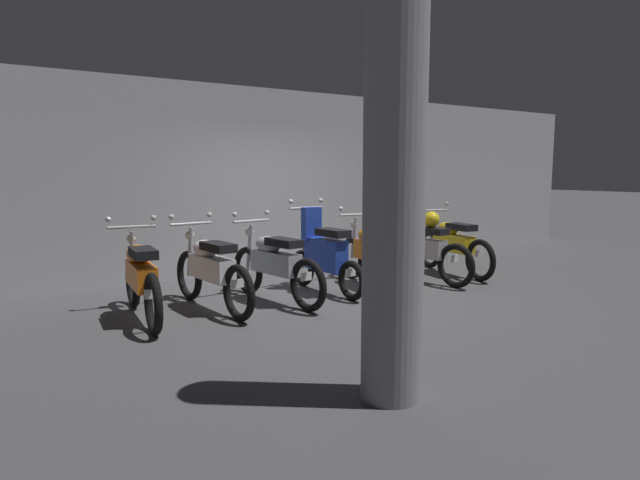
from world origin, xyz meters
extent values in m
plane|color=#424244|center=(0.00, 0.00, 0.00)|extent=(80.00, 80.00, 0.00)
cube|color=#ADADB2|center=(0.00, 2.40, 1.52)|extent=(16.00, 0.30, 3.04)
torus|color=black|center=(-2.46, 0.89, 0.33)|extent=(0.15, 0.66, 0.65)
torus|color=black|center=(-2.58, -0.41, 0.33)|extent=(0.15, 0.66, 0.65)
cube|color=orange|center=(-2.52, 0.24, 0.52)|extent=(0.29, 0.85, 0.28)
ellipsoid|color=orange|center=(-2.51, 0.39, 0.73)|extent=(0.30, 0.46, 0.22)
cube|color=black|center=(-2.54, 0.06, 0.80)|extent=(0.29, 0.54, 0.10)
cylinder|color=#B7BABF|center=(-2.47, 0.78, 1.02)|extent=(0.56, 0.09, 0.04)
sphere|color=#B7BABF|center=(-2.73, 0.81, 1.12)|extent=(0.07, 0.07, 0.07)
sphere|color=#B7BABF|center=(-2.21, 0.76, 1.12)|extent=(0.07, 0.07, 0.07)
cylinder|color=#B7BABF|center=(-2.47, 0.83, 0.65)|extent=(0.07, 0.16, 0.65)
sphere|color=silver|center=(-2.47, 0.83, 0.87)|extent=(0.12, 0.12, 0.12)
cube|color=white|center=(-2.58, -0.38, 0.43)|extent=(0.16, 0.03, 0.10)
torus|color=black|center=(-1.74, 0.89, 0.33)|extent=(0.15, 0.66, 0.65)
torus|color=black|center=(-1.62, -0.41, 0.33)|extent=(0.15, 0.66, 0.65)
cube|color=silver|center=(-1.68, 0.24, 0.52)|extent=(0.29, 0.85, 0.28)
ellipsoid|color=silver|center=(-1.69, 0.39, 0.73)|extent=(0.30, 0.46, 0.22)
cube|color=black|center=(-1.66, 0.06, 0.80)|extent=(0.29, 0.54, 0.10)
cylinder|color=#B7BABF|center=(-1.73, 0.78, 1.02)|extent=(0.56, 0.09, 0.04)
sphere|color=#B7BABF|center=(-1.99, 0.76, 1.12)|extent=(0.07, 0.07, 0.07)
sphere|color=#B7BABF|center=(-1.47, 0.81, 1.12)|extent=(0.07, 0.07, 0.07)
cylinder|color=#B7BABF|center=(-1.73, 0.83, 0.65)|extent=(0.07, 0.16, 0.65)
sphere|color=silver|center=(-1.73, 0.83, 0.87)|extent=(0.12, 0.12, 0.12)
cube|color=white|center=(-1.62, -0.38, 0.43)|extent=(0.16, 0.03, 0.10)
torus|color=black|center=(-0.93, 0.81, 0.33)|extent=(0.18, 0.66, 0.65)
torus|color=black|center=(-0.75, -0.48, 0.33)|extent=(0.18, 0.66, 0.65)
cube|color=#9EA0A8|center=(-0.84, 0.16, 0.52)|extent=(0.33, 0.85, 0.28)
ellipsoid|color=#9EA0A8|center=(-0.86, 0.32, 0.73)|extent=(0.32, 0.47, 0.22)
cube|color=black|center=(-0.81, -0.02, 0.80)|extent=(0.31, 0.55, 0.10)
cylinder|color=#B7BABF|center=(-0.92, 0.70, 1.02)|extent=(0.56, 0.11, 0.04)
sphere|color=#B7BABF|center=(-1.17, 0.67, 1.12)|extent=(0.07, 0.07, 0.07)
sphere|color=#B7BABF|center=(-0.66, 0.74, 1.12)|extent=(0.07, 0.07, 0.07)
cylinder|color=#B7BABF|center=(-0.92, 0.76, 0.65)|extent=(0.08, 0.17, 0.65)
sphere|color=silver|center=(-0.92, 0.76, 0.87)|extent=(0.12, 0.12, 0.12)
cube|color=white|center=(-0.75, -0.45, 0.43)|extent=(0.16, 0.03, 0.10)
torus|color=black|center=(-0.03, 0.84, 0.27)|extent=(0.12, 0.53, 0.53)
torus|color=black|center=(0.03, -0.31, 0.27)|extent=(0.12, 0.53, 0.53)
cube|color=#1E389E|center=(0.00, 0.26, 0.54)|extent=(0.26, 0.75, 0.44)
cube|color=#1E389E|center=(-0.02, 0.61, 0.94)|extent=(0.29, 0.13, 0.48)
cube|color=black|center=(0.01, 0.10, 0.85)|extent=(0.27, 0.53, 0.10)
cylinder|color=#B7BABF|center=(-0.02, 0.75, 1.16)|extent=(0.56, 0.06, 0.04)
sphere|color=#B7BABF|center=(-0.28, 0.73, 1.26)|extent=(0.07, 0.07, 0.07)
sphere|color=#B7BABF|center=(0.24, 0.76, 1.26)|extent=(0.07, 0.07, 0.07)
cylinder|color=#B7BABF|center=(-0.03, 0.79, 0.69)|extent=(0.06, 0.15, 0.85)
sphere|color=silver|center=(-0.03, 0.79, 1.01)|extent=(0.12, 0.12, 0.12)
cube|color=white|center=(0.03, -0.29, 0.36)|extent=(0.16, 0.02, 0.10)
torus|color=black|center=(0.92, 0.90, 0.33)|extent=(0.17, 0.66, 0.65)
torus|color=black|center=(0.76, -0.40, 0.33)|extent=(0.17, 0.66, 0.65)
cube|color=orange|center=(0.84, 0.25, 0.52)|extent=(0.32, 0.85, 0.28)
ellipsoid|color=orange|center=(0.86, 0.40, 0.73)|extent=(0.31, 0.47, 0.22)
cube|color=black|center=(0.82, 0.07, 0.80)|extent=(0.30, 0.54, 0.10)
cylinder|color=#B7BABF|center=(0.90, 0.79, 1.02)|extent=(0.56, 0.10, 0.04)
sphere|color=#B7BABF|center=(0.65, 0.82, 1.12)|extent=(0.07, 0.07, 0.07)
sphere|color=#B7BABF|center=(1.16, 0.76, 1.12)|extent=(0.07, 0.07, 0.07)
cylinder|color=#B7BABF|center=(0.91, 0.84, 0.65)|extent=(0.07, 0.16, 0.65)
sphere|color=silver|center=(0.91, 0.84, 0.87)|extent=(0.12, 0.12, 0.12)
cube|color=white|center=(0.77, -0.37, 0.43)|extent=(0.16, 0.03, 0.10)
sphere|color=#9EA0A8|center=(0.82, 0.07, 0.97)|extent=(0.24, 0.24, 0.24)
torus|color=black|center=(1.61, 0.79, 0.33)|extent=(0.16, 0.66, 0.65)
torus|color=black|center=(1.75, -0.51, 0.33)|extent=(0.16, 0.66, 0.65)
cube|color=#9EA0A8|center=(1.68, 0.14, 0.52)|extent=(0.31, 0.85, 0.28)
ellipsoid|color=#9EA0A8|center=(1.66, 0.29, 0.73)|extent=(0.30, 0.46, 0.22)
cube|color=black|center=(1.70, -0.04, 0.80)|extent=(0.29, 0.54, 0.10)
cylinder|color=#B7BABF|center=(1.62, 0.68, 1.02)|extent=(0.56, 0.09, 0.04)
cylinder|color=#B7BABF|center=(1.62, 0.73, 0.65)|extent=(0.07, 0.16, 0.65)
sphere|color=silver|center=(1.62, 0.73, 0.87)|extent=(0.12, 0.12, 0.12)
cube|color=white|center=(1.75, -0.48, 0.43)|extent=(0.16, 0.03, 0.10)
sphere|color=gold|center=(1.70, -0.04, 0.97)|extent=(0.24, 0.24, 0.24)
torus|color=black|center=(2.61, 0.92, 0.33)|extent=(0.18, 0.66, 0.65)
torus|color=black|center=(2.43, -0.37, 0.33)|extent=(0.18, 0.66, 0.65)
cube|color=gold|center=(2.52, 0.27, 0.52)|extent=(0.34, 0.86, 0.28)
ellipsoid|color=gold|center=(2.54, 0.43, 0.73)|extent=(0.32, 0.47, 0.22)
cube|color=black|center=(2.49, 0.09, 0.80)|extent=(0.31, 0.55, 0.10)
cylinder|color=#B7BABF|center=(2.60, 0.81, 1.02)|extent=(0.56, 0.12, 0.04)
sphere|color=#B7BABF|center=(2.34, 0.85, 1.12)|extent=(0.07, 0.07, 0.07)
sphere|color=#B7BABF|center=(2.86, 0.78, 1.12)|extent=(0.07, 0.07, 0.07)
cylinder|color=#B7BABF|center=(2.61, 0.86, 0.65)|extent=(0.08, 0.17, 0.65)
sphere|color=silver|center=(2.61, 0.86, 0.87)|extent=(0.12, 0.12, 0.12)
cube|color=white|center=(2.43, -0.34, 0.43)|extent=(0.16, 0.04, 0.10)
cylinder|color=gray|center=(-1.54, -2.94, 1.52)|extent=(0.45, 0.45, 3.04)
camera|label=1|loc=(-4.10, -5.92, 1.69)|focal=30.47mm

